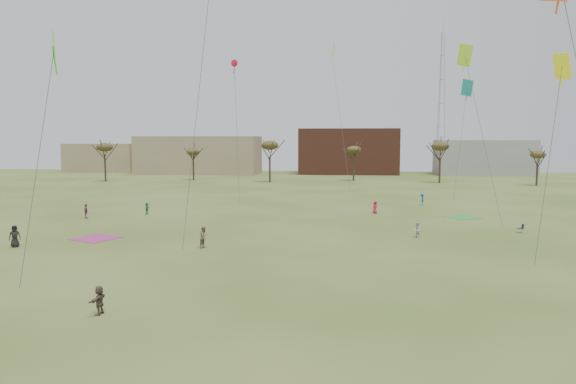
# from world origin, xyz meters

# --- Properties ---
(ground) EXTENTS (260.00, 260.00, 0.00)m
(ground) POSITION_xyz_m (0.00, 0.00, 0.00)
(ground) COLOR #3A4F18
(ground) RESTS_ON ground
(spectator_fore_b) EXTENTS (0.94, 1.07, 1.84)m
(spectator_fore_b) POSITION_xyz_m (-7.85, 18.73, 0.92)
(spectator_fore_b) COLOR #826853
(spectator_fore_b) RESTS_ON ground
(spectator_fore_c) EXTENTS (0.56, 1.45, 1.53)m
(spectator_fore_c) POSITION_xyz_m (-8.82, 1.44, 0.77)
(spectator_fore_c) COLOR brown
(spectator_fore_c) RESTS_ON ground
(flyer_mid_a) EXTENTS (1.10, 1.02, 1.89)m
(flyer_mid_a) POSITION_xyz_m (-23.95, 17.31, 0.94)
(flyer_mid_a) COLOR black
(flyer_mid_a) RESTS_ON ground
(spectator_mid_d) EXTENTS (0.77, 1.08, 1.69)m
(spectator_mid_d) POSITION_xyz_m (-25.89, 33.62, 0.85)
(spectator_mid_d) COLOR #89396B
(spectator_mid_d) RESTS_ON ground
(spectator_mid_e) EXTENTS (0.89, 0.92, 1.49)m
(spectator_mid_e) POSITION_xyz_m (10.73, 25.40, 0.74)
(spectator_mid_e) COLOR silver
(spectator_mid_e) RESTS_ON ground
(flyer_far_a) EXTENTS (0.65, 1.40, 1.45)m
(flyer_far_a) POSITION_xyz_m (-20.18, 37.87, 0.73)
(flyer_far_a) COLOR #2B8144
(flyer_far_a) RESTS_ON ground
(flyer_far_b) EXTENTS (0.90, 0.88, 1.56)m
(flyer_far_b) POSITION_xyz_m (7.74, 41.43, 0.78)
(flyer_far_b) COLOR #C62143
(flyer_far_b) RESTS_ON ground
(flyer_far_c) EXTENTS (0.96, 1.23, 1.67)m
(flyer_far_c) POSITION_xyz_m (14.74, 50.58, 0.83)
(flyer_far_c) COLOR #1D5589
(flyer_far_c) RESTS_ON ground
(blanket_plum) EXTENTS (4.75, 4.75, 0.03)m
(blanket_plum) POSITION_xyz_m (-18.95, 21.87, 0.00)
(blanket_plum) COLOR #992F70
(blanket_plum) RESTS_ON ground
(blanket_olive) EXTENTS (4.63, 4.63, 0.03)m
(blanket_olive) POSITION_xyz_m (17.82, 39.21, 0.00)
(blanket_olive) COLOR green
(blanket_olive) RESTS_ON ground
(camp_chair_right) EXTENTS (0.59, 0.55, 0.87)m
(camp_chair_right) POSITION_xyz_m (21.17, 29.09, 0.26)
(camp_chair_right) COLOR #15223B
(camp_chair_right) RESTS_ON ground
(kites_aloft) EXTENTS (68.58, 76.25, 23.20)m
(kites_aloft) POSITION_xyz_m (0.35, 29.75, 19.12)
(kites_aloft) COLOR red
(kites_aloft) RESTS_ON ground
(tree_line) EXTENTS (117.44, 49.32, 8.91)m
(tree_line) POSITION_xyz_m (-2.85, 79.12, 7.09)
(tree_line) COLOR #3A2B1E
(tree_line) RESTS_ON ground
(building_tan) EXTENTS (32.00, 14.00, 10.00)m
(building_tan) POSITION_xyz_m (-35.00, 115.00, 5.00)
(building_tan) COLOR #937F60
(building_tan) RESTS_ON ground
(building_brick) EXTENTS (26.00, 16.00, 12.00)m
(building_brick) POSITION_xyz_m (5.00, 120.00, 6.00)
(building_brick) COLOR brown
(building_brick) RESTS_ON ground
(building_grey) EXTENTS (24.00, 12.00, 9.00)m
(building_grey) POSITION_xyz_m (40.00, 118.00, 4.50)
(building_grey) COLOR gray
(building_grey) RESTS_ON ground
(building_tan_west) EXTENTS (20.00, 12.00, 8.00)m
(building_tan_west) POSITION_xyz_m (-65.00, 122.00, 4.00)
(building_tan_west) COLOR #937F60
(building_tan_west) RESTS_ON ground
(radio_tower) EXTENTS (1.51, 1.72, 41.00)m
(radio_tower) POSITION_xyz_m (30.00, 125.00, 19.21)
(radio_tower) COLOR #9EA3A8
(radio_tower) RESTS_ON ground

